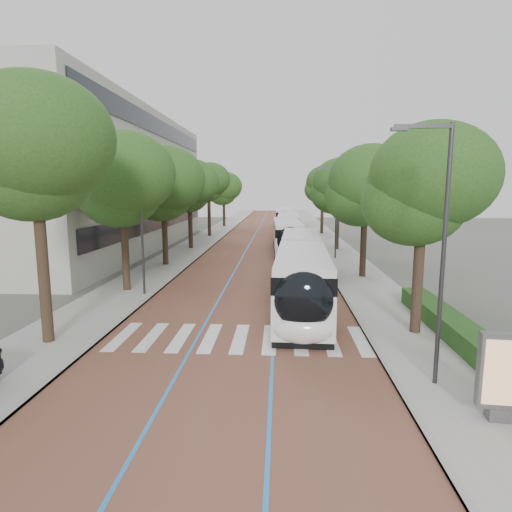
% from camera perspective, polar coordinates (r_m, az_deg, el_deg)
% --- Properties ---
extents(ground, '(160.00, 160.00, 0.00)m').
position_cam_1_polar(ground, '(17.36, -3.15, -12.08)').
color(ground, '#51544C').
rests_on(ground, ground).
extents(road, '(11.00, 140.00, 0.02)m').
position_cam_1_polar(road, '(56.48, 1.33, 2.59)').
color(road, brown).
rests_on(road, ground).
extents(sidewalk_left, '(4.00, 140.00, 0.12)m').
position_cam_1_polar(sidewalk_left, '(57.21, -6.21, 2.67)').
color(sidewalk_left, '#989690').
rests_on(sidewalk_left, ground).
extents(sidewalk_right, '(4.00, 140.00, 0.12)m').
position_cam_1_polar(sidewalk_right, '(56.72, 8.93, 2.56)').
color(sidewalk_right, '#989690').
rests_on(sidewalk_right, ground).
extents(kerb_left, '(0.20, 140.00, 0.14)m').
position_cam_1_polar(kerb_left, '(56.93, -4.32, 2.66)').
color(kerb_left, gray).
rests_on(kerb_left, ground).
extents(kerb_right, '(0.20, 140.00, 0.14)m').
position_cam_1_polar(kerb_right, '(56.57, 7.01, 2.58)').
color(kerb_right, gray).
rests_on(kerb_right, ground).
extents(zebra_crossing, '(10.55, 3.60, 0.01)m').
position_cam_1_polar(zebra_crossing, '(18.26, -2.16, -10.90)').
color(zebra_crossing, silver).
rests_on(zebra_crossing, ground).
extents(lane_line_left, '(0.12, 126.00, 0.01)m').
position_cam_1_polar(lane_line_left, '(56.55, -0.30, 2.61)').
color(lane_line_left, blue).
rests_on(lane_line_left, road).
extents(lane_line_right, '(0.12, 126.00, 0.01)m').
position_cam_1_polar(lane_line_right, '(56.44, 2.95, 2.59)').
color(lane_line_right, blue).
rests_on(lane_line_right, road).
extents(office_building, '(18.11, 40.00, 14.00)m').
position_cam_1_polar(office_building, '(48.99, -22.89, 9.13)').
color(office_building, '#9A988F').
rests_on(office_building, ground).
extents(hedge, '(1.20, 14.00, 0.80)m').
position_cam_1_polar(hedge, '(18.56, 26.49, -9.91)').
color(hedge, '#1E4919').
rests_on(hedge, sidewalk_right).
extents(streetlight_near, '(1.82, 0.20, 8.00)m').
position_cam_1_polar(streetlight_near, '(14.02, 23.17, 2.50)').
color(streetlight_near, '#333335').
rests_on(streetlight_near, sidewalk_right).
extents(streetlight_far, '(1.82, 0.20, 8.00)m').
position_cam_1_polar(streetlight_far, '(38.43, 10.43, 6.67)').
color(streetlight_far, '#333335').
rests_on(streetlight_far, sidewalk_right).
extents(lamp_post_left, '(0.14, 0.14, 8.00)m').
position_cam_1_polar(lamp_post_left, '(25.46, -15.00, 3.89)').
color(lamp_post_left, '#333335').
rests_on(lamp_post_left, sidewalk_left).
extents(trees_left, '(6.25, 60.62, 9.89)m').
position_cam_1_polar(trees_left, '(40.67, -10.20, 9.25)').
color(trees_left, black).
rests_on(trees_left, ground).
extents(trees_right, '(5.87, 47.15, 8.89)m').
position_cam_1_polar(trees_right, '(38.79, 12.05, 8.83)').
color(trees_right, black).
rests_on(trees_right, ground).
extents(lead_bus, '(3.24, 18.48, 3.20)m').
position_cam_1_polar(lead_bus, '(24.77, 6.08, -1.82)').
color(lead_bus, black).
rests_on(lead_bus, ground).
extents(bus_queued_0, '(2.90, 12.47, 3.20)m').
position_cam_1_polar(bus_queued_0, '(40.99, 4.19, 2.45)').
color(bus_queued_0, silver).
rests_on(bus_queued_0, ground).
extents(bus_queued_1, '(2.73, 12.44, 3.20)m').
position_cam_1_polar(bus_queued_1, '(53.50, 4.30, 3.95)').
color(bus_queued_1, silver).
rests_on(bus_queued_1, ground).
extents(bus_queued_2, '(2.77, 12.45, 3.20)m').
position_cam_1_polar(bus_queued_2, '(67.44, 3.89, 4.97)').
color(bus_queued_2, silver).
rests_on(bus_queued_2, ground).
extents(ad_panel, '(1.18, 0.49, 2.39)m').
position_cam_1_polar(ad_panel, '(13.33, 29.85, -13.58)').
color(ad_panel, '#59595B').
rests_on(ad_panel, sidewalk_right).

